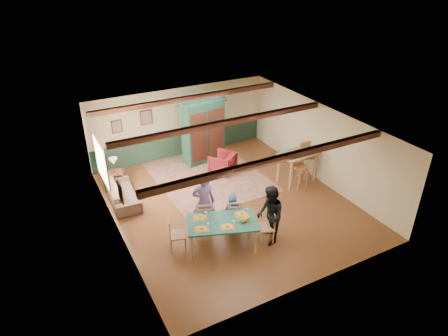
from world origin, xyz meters
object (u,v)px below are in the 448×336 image
dining_chair_far_left (204,216)px  bar_stool_left (300,171)px  armoire (203,131)px  armchair (223,163)px  dining_chair_far_right (233,213)px  person_man (204,202)px  dining_chair_end_left (178,234)px  sofa (122,193)px  end_table (116,179)px  dining_table (222,233)px  cat (244,219)px  person_woman (270,215)px  dining_chair_end_right (266,227)px  person_child (233,211)px  bar_stool_right (307,161)px  counter_table (297,167)px  table_lamp (114,165)px

dining_chair_far_left → bar_stool_left: bar_stool_left is taller
armoire → armchair: armoire is taller
dining_chair_far_right → person_man: size_ratio=0.55×
dining_chair_end_left → sofa: size_ratio=0.48×
armoire → end_table: size_ratio=4.30×
dining_chair_far_right → end_table: 4.58m
dining_chair_far_right → dining_chair_far_left: bearing=0.0°
dining_chair_end_left → dining_chair_far_right: bearing=-65.1°
dining_table → cat: bearing=-30.3°
dining_table → end_table: (-1.76, 4.46, -0.11)m
dining_chair_far_left → person_woman: size_ratio=0.58×
dining_chair_far_right → dining_chair_end_right: (0.47, -0.96, 0.00)m
person_woman → armoire: 5.32m
dining_chair_far_right → person_man: 0.92m
cat → bar_stool_left: size_ratio=0.29×
person_man → end_table: (-1.65, 3.54, -0.61)m
dining_table → armoire: size_ratio=0.77×
dining_table → person_woman: 1.37m
person_child → bar_stool_right: 3.94m
armchair → sofa: 3.72m
counter_table → dining_chair_far_right: bearing=-158.2°
armoire → counter_table: armoire is taller
dining_table → bar_stool_right: bar_stool_right is taller
dining_chair_end_left → armoire: (2.84, 4.43, 0.71)m
bar_stool_right → bar_stool_left: bearing=-142.8°
dining_table → counter_table: size_ratio=1.39×
armchair → bar_stool_right: 3.00m
dining_chair_end_right → bar_stool_right: bar_stool_right is taller
dining_chair_far_right → person_woman: (0.57, -1.00, 0.36)m
armoire → dining_table: bearing=-117.5°
person_woman → person_child: bearing=-133.3°
person_man → cat: 1.35m
armchair → person_child: bearing=32.3°
dining_table → bar_stool_left: (3.71, 1.47, 0.25)m
dining_chair_far_right → dining_chair_end_left: bearing=24.9°
dining_table → dining_chair_end_right: bearing=-20.0°
dining_chair_far_left → table_lamp: size_ratio=1.92×
dining_chair_far_left → sofa: 3.11m
dining_chair_far_right → counter_table: 3.48m
armchair → bar_stool_right: bar_stool_right is taller
person_woman → dining_chair_end_right: bearing=-90.0°
dining_chair_far_left → person_man: 0.41m
dining_chair_far_right → armchair: dining_chair_far_right is taller
end_table → bar_stool_right: bar_stool_right is taller
dining_chair_end_left → person_man: size_ratio=0.55×
armchair → table_lamp: (-3.68, 0.81, 0.44)m
armchair → counter_table: counter_table is taller
dining_chair_far_left → bar_stool_right: (4.51, 1.11, 0.15)m
person_child → armoire: bearing=-84.1°
end_table → table_lamp: bearing=0.0°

